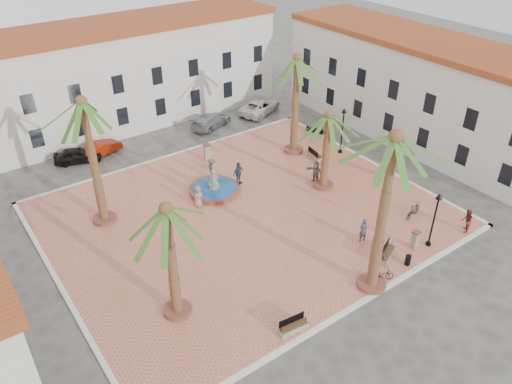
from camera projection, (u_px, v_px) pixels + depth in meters
The scene contains 36 objects.
ground at pixel (245, 215), 35.58m from camera, with size 120.00×120.00×0.00m, color #56544F.
plaza at pixel (245, 214), 35.54m from camera, with size 26.00×22.00×0.15m, color #DE7A5D.
kerb_n at pixel (172, 155), 43.06m from camera, with size 26.30×0.30×0.16m, color silver.
kerb_s at pixel (356, 306), 28.01m from camera, with size 26.30×0.30×0.16m, color silver.
kerb_e at pixel (372, 162), 41.95m from camera, with size 0.30×22.30×0.16m, color silver.
kerb_w at pixel (62, 289), 29.13m from camera, with size 0.30×22.30×0.16m, color silver.
building_north at pixel (123, 74), 46.69m from camera, with size 30.40×7.40×9.50m.
building_east at pixel (416, 88), 44.38m from camera, with size 7.40×26.40×9.00m.
fountain at pixel (214, 189), 37.79m from camera, with size 3.80×3.80×1.96m.
palm_nw at pixel (84, 115), 30.60m from camera, with size 5.37×5.37×9.21m.
palm_sw at pixel (167, 223), 24.29m from camera, with size 5.16×5.16×7.26m.
palm_s at pixel (393, 155), 24.61m from camera, with size 5.56×5.56×10.08m.
palm_e at pixel (328, 125), 35.85m from camera, with size 5.07×5.07×6.31m.
palm_ne at pixel (297, 69), 39.60m from camera, with size 5.51×5.51×8.64m.
bench_s at pixel (293, 327), 26.26m from camera, with size 1.69×0.68×0.87m.
bench_se at pixel (387, 254), 31.26m from camera, with size 1.90×1.23×0.96m.
bench_e at pixel (315, 156), 42.31m from camera, with size 0.77×1.71×0.87m.
bench_ne at pixel (315, 133), 45.88m from camera, with size 1.24×1.83×0.93m.
lamppost_s at pixel (436, 211), 31.06m from camera, with size 0.43×0.43×3.98m.
lamppost_e at pixel (343, 123), 41.84m from camera, with size 0.45×0.45×4.12m.
bollard_se at pixel (415, 239), 31.89m from camera, with size 0.49×0.49×1.31m.
bollard_n at pixel (207, 152), 41.69m from camera, with size 0.62×0.62×1.52m.
bollard_e at pixel (384, 169), 39.45m from camera, with size 0.54×0.54×1.41m.
litter_bin at pixel (408, 260), 30.69m from camera, with size 0.35×0.35×0.69m, color black.
cyclist_a at pixel (363, 230), 32.42m from camera, with size 0.63×0.42×1.74m, color #363A4F.
bicycle_a at pixel (381, 275), 29.48m from camera, with size 0.53×1.51×0.79m, color black.
cyclist_b at pixel (467, 221), 33.29m from camera, with size 0.82×0.64×1.69m, color maroon.
bicycle_b at pixel (413, 210), 34.91m from camera, with size 0.50×1.76×1.06m, color black.
pedestrian_fountain_a at pixel (198, 196), 35.86m from camera, with size 0.81×0.53×1.66m, color #9A7B66.
pedestrian_fountain_b at pixel (238, 173), 38.43m from camera, with size 1.11×0.46×1.89m, color #2F3B56.
pedestrian_north at pixel (212, 168), 39.30m from camera, with size 1.07×0.62×1.66m, color #434246.
pedestrian_east at pixel (316, 172), 38.70m from camera, with size 1.66×0.53×1.79m, color #7A695F.
car_black at pixel (78, 155), 41.83m from camera, with size 1.55×3.84×1.31m, color black.
car_red at pixel (101, 148), 42.98m from camera, with size 1.30×3.72×1.22m, color #981C08.
car_silver at pixel (211, 120), 47.77m from camera, with size 1.86×4.56×1.32m, color #9FA0A7.
car_white at pixel (260, 106), 50.49m from camera, with size 2.40×5.20×1.45m, color silver.
Camera 1 is at (-16.36, -24.09, 20.53)m, focal length 35.00 mm.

